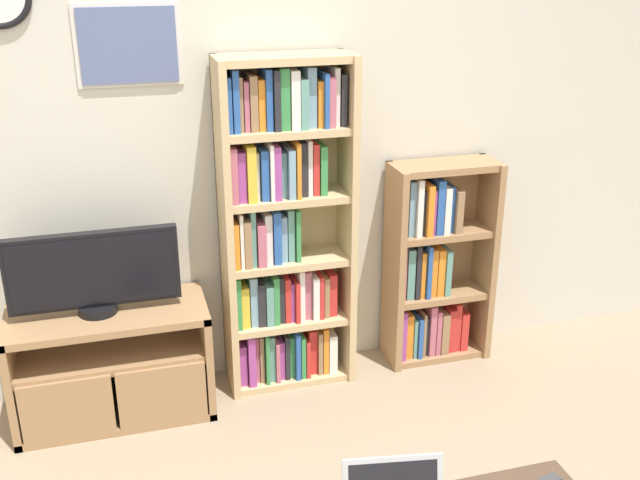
% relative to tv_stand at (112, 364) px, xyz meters
% --- Properties ---
extents(wall_back, '(6.54, 0.09, 2.60)m').
position_rel_tv_stand_xyz_m(wall_back, '(0.70, 0.28, 1.02)').
color(wall_back, beige).
rests_on(wall_back, ground_plane).
extents(tv_stand, '(0.93, 0.43, 0.56)m').
position_rel_tv_stand_xyz_m(tv_stand, '(0.00, 0.00, 0.00)').
color(tv_stand, '#9E754C').
rests_on(tv_stand, ground_plane).
extents(television, '(0.78, 0.18, 0.40)m').
position_rel_tv_stand_xyz_m(television, '(-0.04, 0.02, 0.48)').
color(television, black).
rests_on(television, tv_stand).
extents(bookshelf_tall, '(0.65, 0.28, 1.70)m').
position_rel_tv_stand_xyz_m(bookshelf_tall, '(0.88, 0.11, 0.56)').
color(bookshelf_tall, tan).
rests_on(bookshelf_tall, ground_plane).
extents(bookshelf_short, '(0.57, 0.26, 1.12)m').
position_rel_tv_stand_xyz_m(bookshelf_short, '(1.71, 0.12, 0.25)').
color(bookshelf_short, '#9E754C').
rests_on(bookshelf_short, ground_plane).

